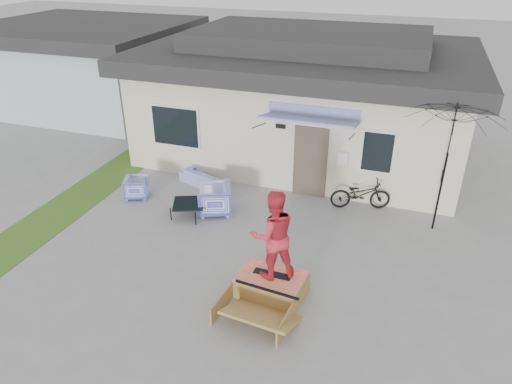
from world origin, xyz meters
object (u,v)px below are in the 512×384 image
(armchair_right, at_px, (214,198))
(skate_ramp, at_px, (271,285))
(skater, at_px, (273,234))
(patio_umbrella, at_px, (445,167))
(loveseat, at_px, (205,175))
(armchair_left, at_px, (137,186))
(coffee_table, at_px, (189,209))
(bicycle, at_px, (361,191))
(skateboard, at_px, (272,274))

(armchair_right, relative_size, skate_ramp, 0.49)
(skater, bearing_deg, patio_umbrella, -162.02)
(loveseat, distance_m, skate_ramp, 5.36)
(armchair_left, xyz_separation_m, coffee_table, (1.90, -0.49, -0.13))
(bicycle, distance_m, skate_ramp, 4.43)
(loveseat, relative_size, coffee_table, 1.97)
(armchair_left, relative_size, coffee_table, 0.82)
(skater, bearing_deg, coffee_table, -68.46)
(loveseat, height_order, armchair_right, armchair_right)
(loveseat, height_order, skater, skater)
(armchair_right, xyz_separation_m, patio_umbrella, (5.63, 1.07, 1.31))
(armchair_right, bearing_deg, bicycle, 90.18)
(loveseat, distance_m, armchair_right, 1.71)
(patio_umbrella, bearing_deg, armchair_left, -173.04)
(armchair_right, distance_m, patio_umbrella, 5.88)
(loveseat, height_order, armchair_left, armchair_left)
(armchair_left, height_order, coffee_table, armchair_left)
(armchair_left, height_order, skater, skater)
(bicycle, distance_m, skateboard, 4.37)
(patio_umbrella, distance_m, skateboard, 5.07)
(armchair_left, bearing_deg, skater, -141.61)
(loveseat, distance_m, armchair_left, 2.03)
(patio_umbrella, xyz_separation_m, skater, (-3.17, -3.74, -0.29))
(bicycle, bearing_deg, skater, 146.71)
(skateboard, bearing_deg, skater, 0.00)
(armchair_left, distance_m, skateboard, 5.66)
(loveseat, bearing_deg, armchair_right, 142.22)
(armchair_right, height_order, skate_ramp, armchair_right)
(skate_ramp, distance_m, skateboard, 0.25)
(coffee_table, xyz_separation_m, skateboard, (3.04, -2.26, 0.28))
(skate_ramp, bearing_deg, armchair_left, 156.08)
(armchair_left, relative_size, armchair_right, 0.75)
(coffee_table, bearing_deg, armchair_left, 165.54)
(coffee_table, distance_m, skate_ramp, 3.81)
(armchair_left, bearing_deg, skate_ramp, -142.02)
(armchair_left, height_order, patio_umbrella, patio_umbrella)
(armchair_right, bearing_deg, skateboard, 20.39)
(armchair_left, xyz_separation_m, skater, (4.94, -2.75, 1.13))
(armchair_right, bearing_deg, skater, 20.39)
(patio_umbrella, relative_size, skater, 1.18)
(loveseat, height_order, patio_umbrella, patio_umbrella)
(armchair_right, bearing_deg, coffee_table, -76.80)
(loveseat, bearing_deg, skateboard, 148.22)
(coffee_table, bearing_deg, skate_ramp, -37.25)
(armchair_left, distance_m, bicycle, 6.34)
(armchair_left, height_order, bicycle, bicycle)
(loveseat, bearing_deg, patio_umbrella, -164.64)
(loveseat, distance_m, coffee_table, 1.86)
(loveseat, bearing_deg, coffee_table, 119.94)
(patio_umbrella, bearing_deg, loveseat, 177.03)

